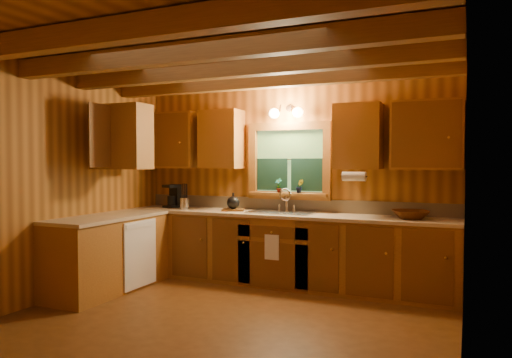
{
  "coord_description": "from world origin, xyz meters",
  "views": [
    {
      "loc": [
        2.13,
        -4.03,
        1.54
      ],
      "look_at": [
        0.0,
        0.8,
        1.35
      ],
      "focal_mm": 33.85,
      "sensor_mm": 36.0,
      "label": 1
    }
  ],
  "objects": [
    {
      "name": "cutting_board",
      "position": [
        -0.67,
        1.57,
        0.91
      ],
      "size": [
        0.33,
        0.29,
        0.03
      ],
      "primitive_type": "cube",
      "rotation": [
        0.0,
        0.0,
        0.35
      ],
      "color": "brown",
      "rests_on": "countertop"
    },
    {
      "name": "window",
      "position": [
        0.0,
        1.87,
        1.53
      ],
      "size": [
        1.12,
        0.08,
        1.0
      ],
      "color": "brown",
      "rests_on": "room"
    },
    {
      "name": "ceiling_beams",
      "position": [
        0.0,
        0.0,
        2.49
      ],
      "size": [
        4.2,
        2.54,
        0.18
      ],
      "color": "brown",
      "rests_on": "room"
    },
    {
      "name": "window_sill",
      "position": [
        0.0,
        1.82,
        1.12
      ],
      "size": [
        1.06,
        0.14,
        0.04
      ],
      "primitive_type": "cube",
      "color": "brown",
      "rests_on": "room"
    },
    {
      "name": "room",
      "position": [
        0.0,
        0.0,
        1.3
      ],
      "size": [
        4.2,
        4.2,
        4.2
      ],
      "color": "brown",
      "rests_on": "ground"
    },
    {
      "name": "teakettle",
      "position": [
        -0.67,
        1.57,
        1.01
      ],
      "size": [
        0.17,
        0.17,
        0.21
      ],
      "rotation": [
        0.0,
        0.0,
        -0.05
      ],
      "color": "black",
      "rests_on": "cutting_board"
    },
    {
      "name": "dishwasher_panel",
      "position": [
        -1.47,
        0.68,
        0.43
      ],
      "size": [
        0.02,
        0.6,
        0.8
      ],
      "primitive_type": "cube",
      "color": "white",
      "rests_on": "base_cabinets"
    },
    {
      "name": "wall_sconce",
      "position": [
        0.0,
        1.75,
        2.16
      ],
      "size": [
        0.45,
        0.21,
        0.17
      ],
      "color": "black",
      "rests_on": "room"
    },
    {
      "name": "countertop",
      "position": [
        -0.48,
        1.29,
        0.88
      ],
      "size": [
        4.2,
        2.24,
        0.04
      ],
      "color": "tan",
      "rests_on": "base_cabinets"
    },
    {
      "name": "backsplash",
      "position": [
        0.0,
        1.89,
        0.98
      ],
      "size": [
        4.2,
        0.02,
        0.16
      ],
      "primitive_type": "cube",
      "color": "tan",
      "rests_on": "room"
    },
    {
      "name": "wicker_basket",
      "position": [
        1.54,
        1.58,
        0.95
      ],
      "size": [
        0.51,
        0.51,
        0.1
      ],
      "primitive_type": "imported",
      "rotation": [
        0.0,
        0.0,
        0.37
      ],
      "color": "#48230C",
      "rests_on": "countertop"
    },
    {
      "name": "paper_towel_roll",
      "position": [
        0.92,
        1.53,
        1.37
      ],
      "size": [
        0.27,
        0.11,
        0.11
      ],
      "primitive_type": "cylinder",
      "rotation": [
        0.0,
        1.57,
        0.0
      ],
      "color": "white",
      "rests_on": "upper_cabinets"
    },
    {
      "name": "dish_towel",
      "position": [
        0.0,
        1.26,
        0.52
      ],
      "size": [
        0.18,
        0.01,
        0.3
      ],
      "primitive_type": "cube",
      "color": "white",
      "rests_on": "base_cabinets"
    },
    {
      "name": "upper_cabinets",
      "position": [
        -0.56,
        1.42,
        1.84
      ],
      "size": [
        4.19,
        1.77,
        0.78
      ],
      "color": "brown",
      "rests_on": "room"
    },
    {
      "name": "base_cabinets",
      "position": [
        -0.49,
        1.28,
        0.43
      ],
      "size": [
        4.2,
        2.22,
        0.86
      ],
      "color": "brown",
      "rests_on": "ground"
    },
    {
      "name": "potted_plant_left",
      "position": [
        -0.13,
        1.81,
        1.23
      ],
      "size": [
        0.11,
        0.09,
        0.19
      ],
      "primitive_type": "imported",
      "rotation": [
        0.0,
        0.0,
        -0.31
      ],
      "color": "brown",
      "rests_on": "window_sill"
    },
    {
      "name": "potted_plant_right",
      "position": [
        0.16,
        1.82,
        1.23
      ],
      "size": [
        0.12,
        0.11,
        0.18
      ],
      "primitive_type": "imported",
      "rotation": [
        0.0,
        0.0,
        0.41
      ],
      "color": "brown",
      "rests_on": "window_sill"
    },
    {
      "name": "coffee_maker",
      "position": [
        -1.65,
        1.67,
        1.06
      ],
      "size": [
        0.18,
        0.23,
        0.32
      ],
      "rotation": [
        0.0,
        0.0,
        -0.32
      ],
      "color": "black",
      "rests_on": "countertop"
    },
    {
      "name": "utensil_crock",
      "position": [
        -1.37,
        1.52,
        0.98
      ],
      "size": [
        0.12,
        0.12,
        0.35
      ],
      "rotation": [
        0.0,
        0.0,
        0.39
      ],
      "color": "silver",
      "rests_on": "countertop"
    },
    {
      "name": "sink",
      "position": [
        0.0,
        1.6,
        0.86
      ],
      "size": [
        0.82,
        0.48,
        0.43
      ],
      "color": "silver",
      "rests_on": "countertop"
    }
  ]
}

